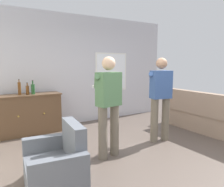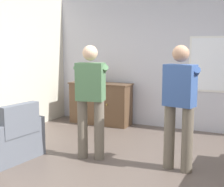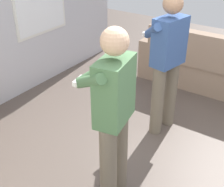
# 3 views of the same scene
# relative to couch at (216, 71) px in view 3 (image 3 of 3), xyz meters

# --- Properties ---
(ground) EXTENTS (10.40, 10.40, 0.00)m
(ground) POSITION_rel_couch_xyz_m (-2.02, -0.21, -0.35)
(ground) COLOR brown
(couch) EXTENTS (0.57, 2.45, 0.93)m
(couch) POSITION_rel_couch_xyz_m (0.00, 0.00, 0.00)
(couch) COLOR gray
(couch) RESTS_ON ground
(person_standing_left) EXTENTS (0.55, 0.51, 1.68)m
(person_standing_left) POSITION_rel_couch_xyz_m (-2.58, 0.13, 0.59)
(person_standing_left) COLOR #6B6051
(person_standing_left) RESTS_ON ground
(person_standing_right) EXTENTS (0.55, 0.51, 1.68)m
(person_standing_right) POSITION_rel_couch_xyz_m (-1.30, 0.25, 0.59)
(person_standing_right) COLOR #6B6051
(person_standing_right) RESTS_ON ground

